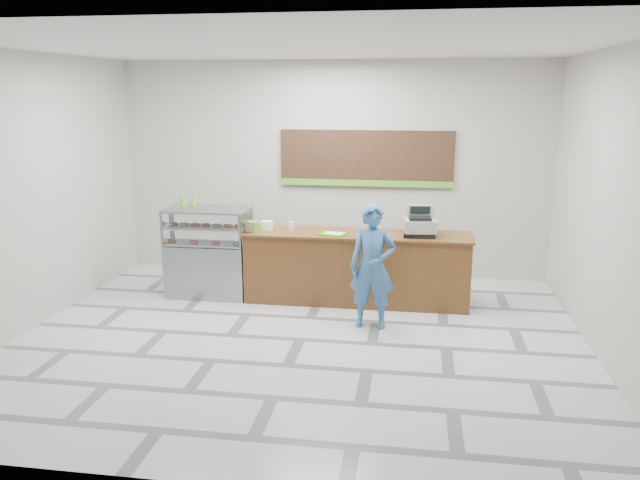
# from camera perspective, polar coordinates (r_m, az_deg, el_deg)

# --- Properties ---
(floor) EXTENTS (7.00, 7.00, 0.00)m
(floor) POSITION_cam_1_polar(r_m,az_deg,el_deg) (7.85, -1.83, -9.08)
(floor) COLOR silver
(floor) RESTS_ON ground
(back_wall) EXTENTS (7.00, 0.00, 7.00)m
(back_wall) POSITION_cam_1_polar(r_m,az_deg,el_deg) (10.29, 1.16, 6.44)
(back_wall) COLOR #B9B5AA
(back_wall) RESTS_ON floor
(ceiling) EXTENTS (7.00, 7.00, 0.00)m
(ceiling) POSITION_cam_1_polar(r_m,az_deg,el_deg) (7.27, -2.05, 17.33)
(ceiling) COLOR silver
(ceiling) RESTS_ON back_wall
(sales_counter) EXTENTS (3.26, 0.76, 1.03)m
(sales_counter) POSITION_cam_1_polar(r_m,az_deg,el_deg) (9.06, 3.36, -2.53)
(sales_counter) COLOR brown
(sales_counter) RESTS_ON floor
(display_case) EXTENTS (1.22, 0.72, 1.33)m
(display_case) POSITION_cam_1_polar(r_m,az_deg,el_deg) (9.47, -10.11, -1.00)
(display_case) COLOR gray
(display_case) RESTS_ON floor
(menu_board) EXTENTS (2.80, 0.06, 0.90)m
(menu_board) POSITION_cam_1_polar(r_m,az_deg,el_deg) (10.17, 4.23, 7.36)
(menu_board) COLOR black
(menu_board) RESTS_ON back_wall
(cash_register) EXTENTS (0.48, 0.50, 0.41)m
(cash_register) POSITION_cam_1_polar(r_m,az_deg,el_deg) (8.86, 9.10, 1.41)
(cash_register) COLOR black
(cash_register) RESTS_ON sales_counter
(card_terminal) EXTENTS (0.11, 0.18, 0.04)m
(card_terminal) POSITION_cam_1_polar(r_m,az_deg,el_deg) (8.77, 9.59, 0.38)
(card_terminal) COLOR black
(card_terminal) RESTS_ON sales_counter
(serving_tray) EXTENTS (0.41, 0.34, 0.02)m
(serving_tray) POSITION_cam_1_polar(r_m,az_deg,el_deg) (8.83, 1.19, 0.57)
(serving_tray) COLOR #32B703
(serving_tray) RESTS_ON sales_counter
(napkin_box) EXTENTS (0.16, 0.16, 0.13)m
(napkin_box) POSITION_cam_1_polar(r_m,az_deg,el_deg) (9.15, -4.89, 1.34)
(napkin_box) COLOR white
(napkin_box) RESTS_ON sales_counter
(straw_cup) EXTENTS (0.08, 0.08, 0.11)m
(straw_cup) POSITION_cam_1_polar(r_m,az_deg,el_deg) (9.16, -2.66, 1.33)
(straw_cup) COLOR silver
(straw_cup) RESTS_ON sales_counter
(promo_box) EXTENTS (0.21, 0.17, 0.16)m
(promo_box) POSITION_cam_1_polar(r_m,az_deg,el_deg) (9.01, -6.23, 1.21)
(promo_box) COLOR #55B529
(promo_box) RESTS_ON sales_counter
(donut_decal) EXTENTS (0.15, 0.15, 0.00)m
(donut_decal) POSITION_cam_1_polar(r_m,az_deg,el_deg) (8.71, 5.23, 0.28)
(donut_decal) COLOR #D35478
(donut_decal) RESTS_ON sales_counter
(green_cup_left) EXTENTS (0.09, 0.09, 0.14)m
(green_cup_left) POSITION_cam_1_polar(r_m,az_deg,el_deg) (9.58, -12.39, 3.49)
(green_cup_left) COLOR #55B529
(green_cup_left) RESTS_ON display_case
(green_cup_right) EXTENTS (0.09, 0.09, 0.13)m
(green_cup_right) POSITION_cam_1_polar(r_m,az_deg,el_deg) (9.55, -11.46, 3.48)
(green_cup_right) COLOR #55B529
(green_cup_right) RESTS_ON display_case
(customer) EXTENTS (0.60, 0.40, 1.63)m
(customer) POSITION_cam_1_polar(r_m,az_deg,el_deg) (8.04, 4.82, -2.43)
(customer) COLOR #336194
(customer) RESTS_ON floor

